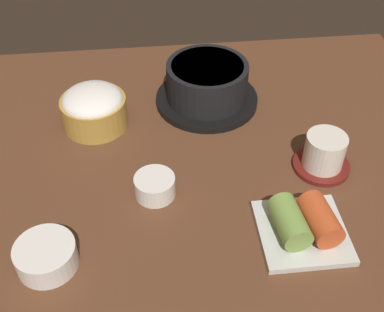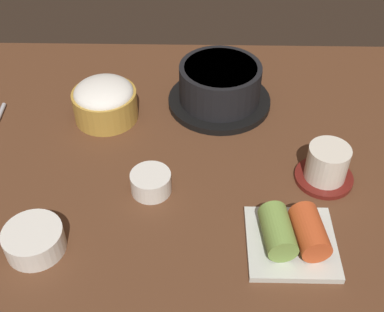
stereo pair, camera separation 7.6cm
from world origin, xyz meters
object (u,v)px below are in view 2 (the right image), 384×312
object	(u,v)px
stone_pot	(220,86)
side_bowl_near	(34,239)
rice_bowl	(105,100)
kimchi_plate	(293,236)
tea_cup_with_saucer	(327,165)
banchan_cup_center	(151,182)

from	to	relation	value
stone_pot	side_bowl_near	xyz separation A→B (cm)	(-26.35, -34.54, -2.04)
rice_bowl	kimchi_plate	world-z (taller)	rice_bowl
rice_bowl	side_bowl_near	world-z (taller)	rice_bowl
tea_cup_with_saucer	kimchi_plate	bearing A→B (deg)	-117.48
tea_cup_with_saucer	kimchi_plate	xyz separation A→B (cm)	(-6.91, -13.28, -0.93)
stone_pot	banchan_cup_center	size ratio (longest dim) A/B	3.05
side_bowl_near	stone_pot	bearing A→B (deg)	52.67
banchan_cup_center	side_bowl_near	bearing A→B (deg)	-142.85
banchan_cup_center	kimchi_plate	world-z (taller)	kimchi_plate
tea_cup_with_saucer	banchan_cup_center	bearing A→B (deg)	-173.83
tea_cup_with_saucer	kimchi_plate	distance (cm)	15.00
tea_cup_with_saucer	banchan_cup_center	xyz separation A→B (cm)	(-27.46, -2.97, -1.22)
banchan_cup_center	kimchi_plate	distance (cm)	23.00
stone_pot	tea_cup_with_saucer	size ratio (longest dim) A/B	2.08
stone_pot	banchan_cup_center	distance (cm)	25.62
tea_cup_with_saucer	side_bowl_near	bearing A→B (deg)	-161.22
tea_cup_with_saucer	banchan_cup_center	distance (cm)	27.65
kimchi_plate	rice_bowl	bearing A→B (deg)	136.47
stone_pot	rice_bowl	bearing A→B (deg)	-167.65
stone_pot	tea_cup_with_saucer	distance (cm)	25.87
banchan_cup_center	kimchi_plate	bearing A→B (deg)	-26.64
kimchi_plate	side_bowl_near	size ratio (longest dim) A/B	1.50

